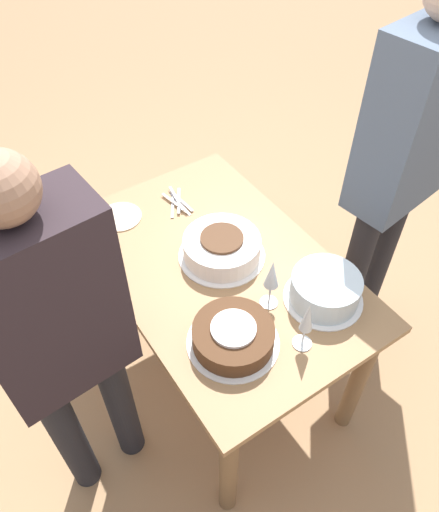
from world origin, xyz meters
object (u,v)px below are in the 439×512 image
Objects in this scene: cake_center_white at (222,247)px; person_watching at (403,154)px; cake_back_decorated at (325,289)px; wine_glass_near at (307,320)px; cake_front_chocolate at (233,336)px; person_cutting at (59,333)px; wine_glass_far at (272,276)px.

person_watching reaches higher than cake_center_white.
cake_center_white is 0.19× the size of person_watching.
cake_back_decorated is 1.35× the size of wine_glass_near.
wine_glass_near is at bearing 55.57° from cake_front_chocolate.
person_cutting is at bearing -113.35° from cake_front_chocolate.
wine_glass_near is 0.81m from person_watching.
wine_glass_far is 0.13× the size of person_watching.
cake_back_decorated is 0.16× the size of person_watching.
cake_front_chocolate is at bearing 3.29° from person_watching.
person_watching is (-0.31, 0.72, 0.16)m from wine_glass_near.
cake_back_decorated is at bearing 119.28° from wine_glass_near.
wine_glass_far reaches higher than cake_center_white.
cake_back_decorated is 0.23m from wine_glass_near.
cake_center_white is at bearing 151.56° from cake_front_chocolate.
wine_glass_far is (-0.20, 0.01, 0.01)m from wine_glass_near.
cake_center_white is at bearing -154.12° from cake_back_decorated.
cake_back_decorated is 1.31× the size of wine_glass_far.
person_cutting reaches higher than wine_glass_far.
person_watching is (-0.21, 0.54, 0.25)m from cake_back_decorated.
cake_front_chocolate is 0.18× the size of person_watching.
cake_back_decorated is 0.18× the size of person_cutting.
cake_center_white is at bearing 179.91° from wine_glass_near.
person_cutting is (0.15, -0.68, 0.15)m from cake_center_white.
wine_glass_far is at bearing 108.40° from cake_front_chocolate.
cake_center_white is at bearing -177.78° from wine_glass_far.
person_watching is (0.18, 0.72, 0.26)m from cake_center_white.
cake_center_white is at bearing 7.62° from person_cutting.
cake_front_chocolate is 0.56m from person_cutting.
cake_center_white is 0.72m from person_cutting.
cake_center_white is 0.50m from wine_glass_near.
person_watching reaches higher than wine_glass_far.
cake_center_white is 1.08× the size of cake_front_chocolate.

